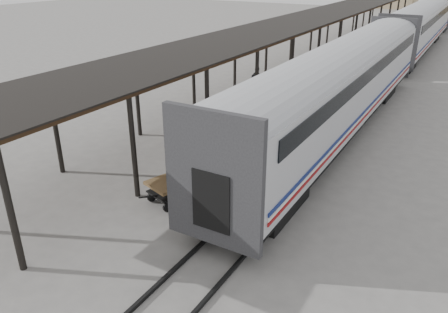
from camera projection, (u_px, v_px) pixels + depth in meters
ground at (197, 183)px, 17.50m from camera, size 160.00×160.00×0.00m
train at (419, 24)px, 41.61m from camera, size 3.45×76.01×4.01m
canopy at (320, 16)px, 36.38m from camera, size 4.90×64.30×4.15m
rails at (415, 52)px, 42.84m from camera, size 1.54×150.00×0.12m
baggage_cart at (180, 182)px, 16.14m from camera, size 1.91×2.66×0.86m
suitcase_stack at (185, 168)px, 16.27m from camera, size 1.41×1.11×0.58m
luggage_tug at (300, 81)px, 29.82m from camera, size 1.14×1.73×1.46m
porter at (174, 161)px, 15.04m from camera, size 0.60×0.79×1.94m
pedestrian at (257, 81)px, 28.65m from camera, size 1.19×0.72×1.90m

